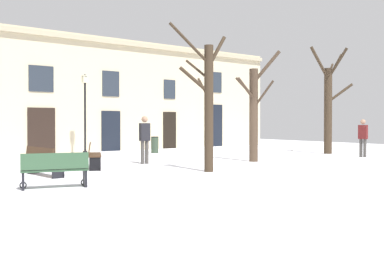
{
  "coord_description": "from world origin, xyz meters",
  "views": [
    {
      "loc": [
        -11.17,
        -12.74,
        1.62
      ],
      "look_at": [
        0.0,
        1.88,
        1.36
      ],
      "focal_mm": 41.42,
      "sensor_mm": 36.0,
      "label": 1
    }
  ],
  "objects_px": {
    "tree_near_facade": "(254,111)",
    "bench_by_litter_bin": "(55,170)",
    "person_by_shop_door": "(145,137)",
    "tree_center": "(329,104)",
    "bench_facing_shops": "(93,155)",
    "tree_right_of_center": "(208,102)",
    "litter_bin": "(155,145)",
    "bench_near_center_tree": "(43,161)",
    "streetlamp": "(85,106)",
    "person_near_bench": "(363,136)"
  },
  "relations": [
    {
      "from": "tree_near_facade",
      "to": "bench_by_litter_bin",
      "type": "height_order",
      "value": "tree_near_facade"
    },
    {
      "from": "bench_by_litter_bin",
      "to": "person_by_shop_door",
      "type": "distance_m",
      "value": 6.41
    },
    {
      "from": "tree_center",
      "to": "bench_facing_shops",
      "type": "bearing_deg",
      "value": 176.55
    },
    {
      "from": "tree_right_of_center",
      "to": "litter_bin",
      "type": "bearing_deg",
      "value": 68.53
    },
    {
      "from": "litter_bin",
      "to": "bench_near_center_tree",
      "type": "bearing_deg",
      "value": -142.07
    },
    {
      "from": "tree_center",
      "to": "litter_bin",
      "type": "distance_m",
      "value": 9.07
    },
    {
      "from": "streetlamp",
      "to": "person_by_shop_door",
      "type": "height_order",
      "value": "streetlamp"
    },
    {
      "from": "bench_by_litter_bin",
      "to": "person_by_shop_door",
      "type": "relative_size",
      "value": 0.9
    },
    {
      "from": "bench_by_litter_bin",
      "to": "person_by_shop_door",
      "type": "xyz_separation_m",
      "value": [
        4.98,
        4.0,
        0.59
      ]
    },
    {
      "from": "person_near_bench",
      "to": "bench_facing_shops",
      "type": "bearing_deg",
      "value": 63.97
    },
    {
      "from": "tree_near_facade",
      "to": "bench_facing_shops",
      "type": "distance_m",
      "value": 6.67
    },
    {
      "from": "litter_bin",
      "to": "streetlamp",
      "type": "bearing_deg",
      "value": 165.21
    },
    {
      "from": "streetlamp",
      "to": "tree_near_facade",
      "type": "bearing_deg",
      "value": -61.99
    },
    {
      "from": "bench_by_litter_bin",
      "to": "person_near_bench",
      "type": "xyz_separation_m",
      "value": [
        14.58,
        0.72,
        0.52
      ]
    },
    {
      "from": "bench_by_litter_bin",
      "to": "bench_facing_shops",
      "type": "height_order",
      "value": "bench_facing_shops"
    },
    {
      "from": "litter_bin",
      "to": "person_by_shop_door",
      "type": "distance_m",
      "value": 5.91
    },
    {
      "from": "tree_center",
      "to": "litter_bin",
      "type": "height_order",
      "value": "tree_center"
    },
    {
      "from": "streetlamp",
      "to": "litter_bin",
      "type": "bearing_deg",
      "value": -14.79
    },
    {
      "from": "tree_center",
      "to": "bench_near_center_tree",
      "type": "relative_size",
      "value": 2.92
    },
    {
      "from": "tree_center",
      "to": "litter_bin",
      "type": "xyz_separation_m",
      "value": [
        -6.72,
        5.74,
        -2.07
      ]
    },
    {
      "from": "tree_near_facade",
      "to": "bench_near_center_tree",
      "type": "distance_m",
      "value": 8.58
    },
    {
      "from": "streetlamp",
      "to": "person_by_shop_door",
      "type": "bearing_deg",
      "value": -90.61
    },
    {
      "from": "bench_by_litter_bin",
      "to": "bench_facing_shops",
      "type": "relative_size",
      "value": 0.88
    },
    {
      "from": "tree_near_facade",
      "to": "bench_by_litter_bin",
      "type": "xyz_separation_m",
      "value": [
        -9.02,
        -2.15,
        -1.63
      ]
    },
    {
      "from": "bench_near_center_tree",
      "to": "tree_center",
      "type": "bearing_deg",
      "value": -94.56
    },
    {
      "from": "bench_near_center_tree",
      "to": "person_near_bench",
      "type": "bearing_deg",
      "value": -103.77
    },
    {
      "from": "person_by_shop_door",
      "to": "streetlamp",
      "type": "bearing_deg",
      "value": 94.77
    },
    {
      "from": "tree_center",
      "to": "streetlamp",
      "type": "height_order",
      "value": "tree_center"
    },
    {
      "from": "tree_near_facade",
      "to": "tree_center",
      "type": "height_order",
      "value": "tree_center"
    },
    {
      "from": "litter_bin",
      "to": "person_near_bench",
      "type": "bearing_deg",
      "value": -52.6
    },
    {
      "from": "bench_near_center_tree",
      "to": "bench_by_litter_bin",
      "type": "distance_m",
      "value": 2.69
    },
    {
      "from": "bench_by_litter_bin",
      "to": "person_near_bench",
      "type": "height_order",
      "value": "person_near_bench"
    },
    {
      "from": "tree_right_of_center",
      "to": "bench_facing_shops",
      "type": "relative_size",
      "value": 2.49
    },
    {
      "from": "bench_near_center_tree",
      "to": "bench_facing_shops",
      "type": "height_order",
      "value": "bench_facing_shops"
    },
    {
      "from": "streetlamp",
      "to": "tree_right_of_center",
      "type": "bearing_deg",
      "value": -88.85
    },
    {
      "from": "bench_near_center_tree",
      "to": "person_by_shop_door",
      "type": "relative_size",
      "value": 1.0
    },
    {
      "from": "streetlamp",
      "to": "litter_bin",
      "type": "relative_size",
      "value": 4.63
    },
    {
      "from": "litter_bin",
      "to": "bench_near_center_tree",
      "type": "height_order",
      "value": "bench_near_center_tree"
    },
    {
      "from": "tree_right_of_center",
      "to": "person_by_shop_door",
      "type": "xyz_separation_m",
      "value": [
        -0.24,
        3.5,
        -1.22
      ]
    },
    {
      "from": "tree_right_of_center",
      "to": "streetlamp",
      "type": "xyz_separation_m",
      "value": [
        -0.18,
        9.14,
        0.14
      ]
    },
    {
      "from": "streetlamp",
      "to": "person_near_bench",
      "type": "xyz_separation_m",
      "value": [
        9.55,
        -8.92,
        -1.44
      ]
    },
    {
      "from": "person_near_bench",
      "to": "tree_center",
      "type": "bearing_deg",
      "value": -26.39
    },
    {
      "from": "person_near_bench",
      "to": "tree_right_of_center",
      "type": "bearing_deg",
      "value": 79.66
    },
    {
      "from": "bench_near_center_tree",
      "to": "person_by_shop_door",
      "type": "height_order",
      "value": "person_by_shop_door"
    },
    {
      "from": "litter_bin",
      "to": "tree_center",
      "type": "bearing_deg",
      "value": -40.48
    },
    {
      "from": "tree_near_facade",
      "to": "bench_near_center_tree",
      "type": "relative_size",
      "value": 2.45
    },
    {
      "from": "streetlamp",
      "to": "bench_near_center_tree",
      "type": "relative_size",
      "value": 2.14
    },
    {
      "from": "tree_near_facade",
      "to": "person_by_shop_door",
      "type": "bearing_deg",
      "value": 155.37
    },
    {
      "from": "tree_right_of_center",
      "to": "streetlamp",
      "type": "distance_m",
      "value": 9.14
    },
    {
      "from": "tree_right_of_center",
      "to": "litter_bin",
      "type": "distance_m",
      "value": 9.04
    }
  ]
}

